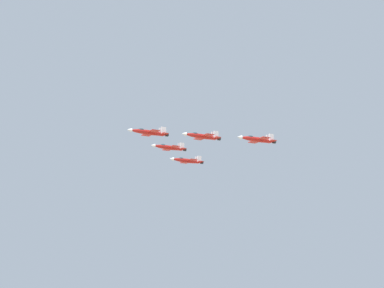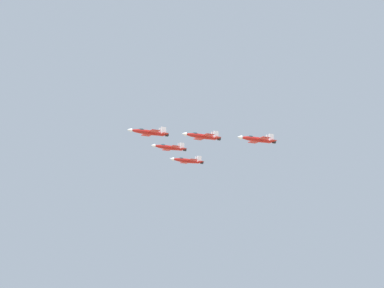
% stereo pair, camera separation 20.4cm
% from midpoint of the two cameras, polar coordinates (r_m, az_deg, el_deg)
% --- Properties ---
extents(jet_lead, '(14.26, 12.26, 3.51)m').
position_cam_midpoint_polar(jet_lead, '(234.94, -3.93, 1.06)').
color(jet_lead, red).
extents(jet_left_wingman, '(14.00, 11.68, 3.40)m').
position_cam_midpoint_polar(jet_left_wingman, '(230.07, 0.88, 0.71)').
color(jet_left_wingman, red).
extents(jet_right_wingman, '(13.75, 11.31, 3.33)m').
position_cam_midpoint_polar(jet_right_wingman, '(252.43, -2.07, -0.31)').
color(jet_right_wingman, red).
extents(jet_left_outer, '(13.90, 11.95, 3.42)m').
position_cam_midpoint_polar(jet_left_outer, '(226.98, 5.86, 0.42)').
color(jet_left_outer, red).
extents(jet_right_outer, '(14.20, 11.71, 3.44)m').
position_cam_midpoint_polar(jet_right_outer, '(270.28, -0.46, -1.50)').
color(jet_right_outer, red).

